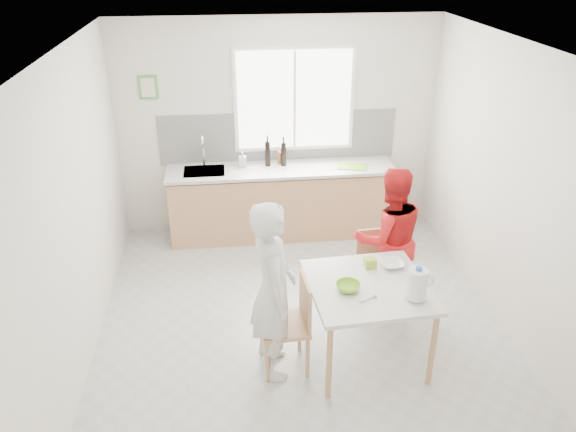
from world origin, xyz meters
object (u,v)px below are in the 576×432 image
object	(u,v)px
dining_table	(368,292)
bowl_green	(348,287)
milk_jug	(418,283)
wine_bottle_a	(268,154)
chair_left	(292,320)
person_red	(389,239)
wine_bottle_b	(284,154)
bowl_white	(392,264)
chair_far	(375,265)
person_white	(273,291)

from	to	relation	value
dining_table	bowl_green	distance (m)	0.24
milk_jug	wine_bottle_a	world-z (taller)	wine_bottle_a
chair_left	bowl_green	distance (m)	0.58
person_red	wine_bottle_b	size ratio (longest dim) A/B	5.12
chair_left	bowl_white	distance (m)	1.06
chair_far	chair_left	bearing A→B (deg)	-141.78
chair_left	chair_far	world-z (taller)	chair_left
person_white	person_red	world-z (taller)	person_white
person_red	wine_bottle_a	world-z (taller)	person_red
chair_left	milk_jug	xyz separation A→B (m)	(1.02, -0.22, 0.45)
chair_left	wine_bottle_a	size ratio (longest dim) A/B	2.82
chair_left	person_white	size ratio (longest dim) A/B	0.55
milk_jug	dining_table	bearing A→B (deg)	139.18
bowl_green	person_red	bearing A→B (deg)	55.31
wine_bottle_a	chair_left	bearing A→B (deg)	-90.33
person_white	milk_jug	size ratio (longest dim) A/B	5.66
person_white	bowl_green	world-z (taller)	person_white
bowl_green	wine_bottle_a	xyz separation A→B (m)	(-0.47, 2.65, 0.26)
person_white	chair_far	bearing A→B (deg)	-55.74
person_red	milk_jug	xyz separation A→B (m)	(-0.07, -1.08, 0.18)
bowl_white	bowl_green	bearing A→B (deg)	-145.53
wine_bottle_a	wine_bottle_b	world-z (taller)	wine_bottle_a
dining_table	chair_far	xyz separation A→B (m)	(0.30, 0.83, -0.25)
chair_left	bowl_green	world-z (taller)	chair_left
bowl_green	bowl_white	world-z (taller)	bowl_green
person_red	wine_bottle_a	distance (m)	2.09
person_red	bowl_white	xyz separation A→B (m)	(-0.13, -0.55, 0.05)
bowl_white	wine_bottle_b	size ratio (longest dim) A/B	0.71
person_white	chair_left	bearing A→B (deg)	-90.00
chair_far	person_white	distance (m)	1.49
dining_table	chair_far	size ratio (longest dim) A/B	1.31
bowl_green	milk_jug	xyz separation A→B (m)	(0.54, -0.20, 0.12)
chair_far	milk_jug	world-z (taller)	milk_jug
dining_table	wine_bottle_b	xyz separation A→B (m)	(-0.47, 2.57, 0.36)
wine_bottle_b	chair_far	bearing A→B (deg)	-66.21
bowl_green	wine_bottle_a	world-z (taller)	wine_bottle_a
milk_jug	wine_bottle_b	world-z (taller)	wine_bottle_b
bowl_white	wine_bottle_a	size ratio (longest dim) A/B	0.67
wine_bottle_a	bowl_green	bearing A→B (deg)	-79.95
chair_left	wine_bottle_a	xyz separation A→B (m)	(0.02, 2.62, 0.58)
milk_jug	person_red	bearing A→B (deg)	82.73
wine_bottle_b	bowl_white	bearing A→B (deg)	-71.94
bowl_green	chair_far	bearing A→B (deg)	60.98
person_white	person_red	size ratio (longest dim) A/B	1.08
person_red	wine_bottle_a	bearing A→B (deg)	-62.12
person_red	bowl_green	bearing A→B (deg)	51.81
chair_far	bowl_green	xyz separation A→B (m)	(-0.50, -0.89, 0.37)
dining_table	wine_bottle_a	distance (m)	2.69
chair_far	person_red	size ratio (longest dim) A/B	0.54
dining_table	wine_bottle_a	size ratio (longest dim) A/B	3.39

